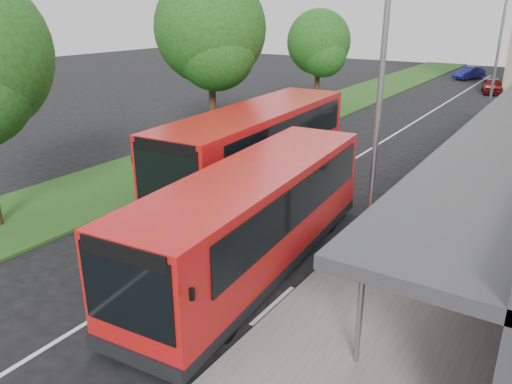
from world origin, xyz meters
TOP-DOWN VIEW (x-y plane):
  - ground at (0.00, 0.00)m, footprint 120.00×120.00m
  - grass_verge at (-7.00, 20.00)m, footprint 5.00×80.00m
  - lane_centre_line at (0.00, 15.00)m, footprint 0.12×70.00m
  - kerb_dashes at (3.30, 19.00)m, footprint 0.12×56.00m
  - tree_mid at (-7.01, 9.05)m, footprint 5.45×5.45m
  - tree_far at (-7.01, 21.05)m, footprint 4.39×4.39m
  - lamp_post_near at (4.12, 2.00)m, footprint 1.44×0.28m
  - lamp_post_far at (4.12, 22.00)m, footprint 1.44×0.28m
  - bus_main at (1.81, -0.53)m, footprint 3.48×10.54m
  - bus_second at (-1.78, 5.16)m, footprint 3.65×11.69m
  - litter_bin at (5.15, 9.04)m, footprint 0.66×0.66m
  - bollard at (4.83, 18.08)m, footprint 0.23×0.23m
  - car_near at (2.16, 36.76)m, footprint 2.41×4.15m
  - car_far at (-1.45, 45.35)m, footprint 2.79×4.08m

SIDE VIEW (x-z plane):
  - ground at x=0.00m, z-range 0.00..0.00m
  - kerb_dashes at x=3.30m, z-range 0.00..0.01m
  - lane_centre_line at x=0.00m, z-range 0.00..0.01m
  - grass_verge at x=-7.00m, z-range 0.00..0.10m
  - car_far at x=-1.45m, z-range 0.00..1.27m
  - litter_bin at x=5.15m, z-range 0.15..1.16m
  - car_near at x=2.16m, z-range 0.00..1.33m
  - bollard at x=4.83m, z-range 0.15..1.27m
  - bus_main at x=1.81m, z-range 0.04..2.97m
  - bus_second at x=-1.78m, z-range 0.04..3.31m
  - tree_far at x=-7.01m, z-range 1.02..8.01m
  - lamp_post_near at x=4.12m, z-range 0.72..8.72m
  - lamp_post_far at x=4.12m, z-range 0.72..8.72m
  - tree_mid at x=-7.01m, z-range 1.28..10.04m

